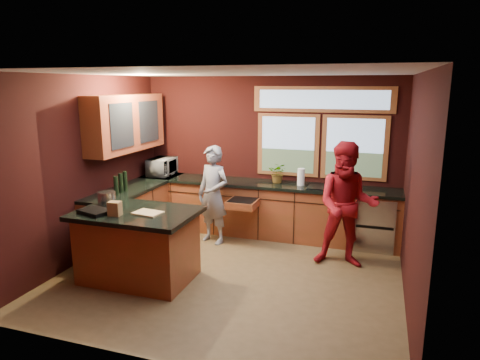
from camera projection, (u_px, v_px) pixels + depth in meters
The scene contains 14 objects.
floor at pixel (230, 274), 5.89m from camera, with size 4.50×4.50×0.00m, color brown.
room_shell at pixel (197, 140), 5.98m from camera, with size 4.52×4.02×2.71m.
back_counter at pixel (274, 210), 7.30m from camera, with size 4.50×0.64×0.93m.
left_counter at pixel (138, 212), 7.17m from camera, with size 0.64×2.30×0.93m.
island at pixel (138, 245), 5.67m from camera, with size 1.55×1.05×0.95m.
person_grey at pixel (213, 195), 6.95m from camera, with size 0.59×0.38×1.61m, color slate.
person_red at pixel (347, 205), 6.01m from camera, with size 0.87×0.68×1.80m, color #A1121A.
microwave at pixel (162, 167), 7.81m from camera, with size 0.57×0.39×0.32m, color #999999.
potted_plant at pixel (278, 173), 7.20m from camera, with size 0.31×0.27×0.34m, color #999999.
paper_towel at pixel (301, 177), 7.04m from camera, with size 0.12×0.12×0.28m, color white.
cutting_board at pixel (148, 213), 5.46m from camera, with size 0.35×0.25×0.02m, color tan.
stock_pot at pixel (107, 198), 5.85m from camera, with size 0.24×0.24×0.18m, color #AEAEB3.
paper_bag at pixel (115, 209), 5.36m from camera, with size 0.15×0.12×0.18m, color brown.
black_tray at pixel (95, 211), 5.47m from camera, with size 0.40×0.28×0.05m, color black.
Camera 1 is at (1.83, -5.15, 2.56)m, focal length 32.00 mm.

